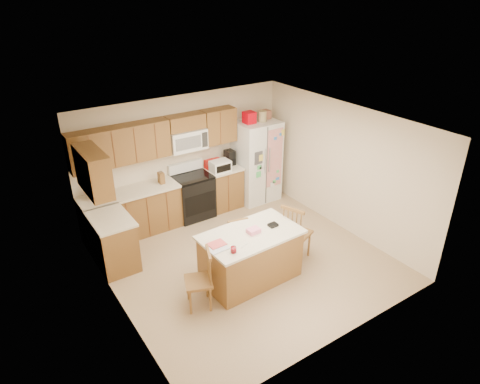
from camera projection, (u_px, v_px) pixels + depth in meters
ground at (245, 260)px, 7.61m from camera, size 4.50×4.50×0.00m
room_shell at (246, 187)px, 6.97m from camera, size 4.60×4.60×2.52m
cabinetry at (149, 190)px, 8.05m from camera, size 3.36×1.56×2.15m
stove at (193, 195)px, 8.84m from camera, size 0.76×0.65×1.13m
refrigerator at (256, 160)px, 9.38m from camera, size 0.90×0.79×2.04m
island at (251, 256)px, 6.95m from camera, size 1.63×0.98×0.96m
windsor_chair_left at (200, 281)px, 6.36m from camera, size 0.52×0.53×0.96m
windsor_chair_back at (235, 239)px, 7.44m from camera, size 0.45×0.43×0.89m
windsor_chair_right at (295, 233)px, 7.46m from camera, size 0.58×0.59×1.07m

